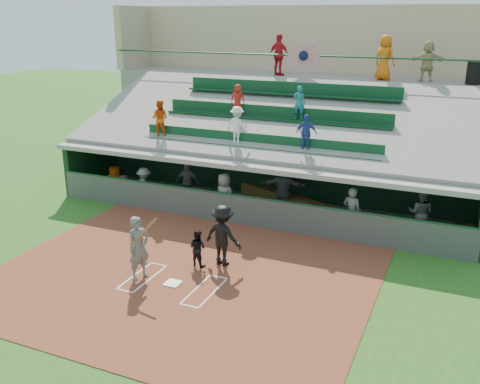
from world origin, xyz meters
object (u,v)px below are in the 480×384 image
at_px(home_plate, 173,283).
at_px(batter_at_plate, 139,248).
at_px(catcher, 198,248).
at_px(trash_bin, 474,73).
at_px(water_cooler, 114,172).
at_px(white_table, 116,184).

relative_size(home_plate, batter_at_plate, 0.22).
bearing_deg(catcher, trash_bin, -112.40).
xyz_separation_m(home_plate, water_cooler, (-6.48, 6.22, 0.90)).
relative_size(batter_at_plate, water_cooler, 4.66).
distance_m(white_table, trash_bin, 15.72).
xyz_separation_m(home_plate, trash_bin, (7.13, 12.59, 5.03)).
height_order(white_table, water_cooler, water_cooler).
height_order(catcher, water_cooler, catcher).
bearing_deg(white_table, home_plate, -60.76).
bearing_deg(white_table, catcher, -53.40).
relative_size(white_table, water_cooler, 1.88).
bearing_deg(home_plate, white_table, 136.00).
xyz_separation_m(white_table, water_cooler, (-0.02, -0.02, 0.55)).
bearing_deg(white_table, water_cooler, -148.43).
bearing_deg(trash_bin, water_cooler, -154.92).
bearing_deg(batter_at_plate, white_table, 130.71).
height_order(water_cooler, trash_bin, trash_bin).
relative_size(catcher, water_cooler, 2.73).
xyz_separation_m(white_table, trash_bin, (13.59, 6.35, 4.68)).
distance_m(batter_at_plate, white_table, 8.33).
bearing_deg(batter_at_plate, home_plate, 3.06).
relative_size(catcher, white_table, 1.46).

